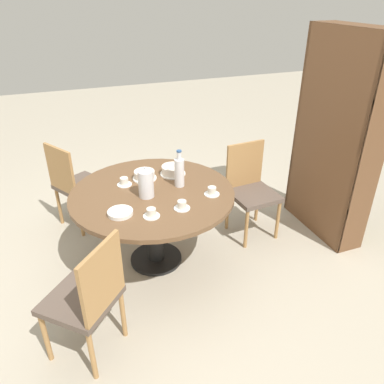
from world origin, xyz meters
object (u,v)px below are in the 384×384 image
object	(u,v)px
bookshelf	(333,143)
cup_c	(124,182)
chair_a	(251,188)
chair_c	(88,297)
cake_second	(145,175)
coffee_pot	(146,183)
water_bottle	(179,172)
cup_b	(212,192)
cup_d	(151,213)
chair_b	(75,183)
cake_main	(173,170)
cup_a	(182,206)

from	to	relation	value
bookshelf	cup_c	xyz separation A→B (m)	(-0.26, -1.93, -0.19)
chair_a	chair_c	xyz separation A→B (m)	(0.93, -1.66, 0.00)
chair_a	cake_second	xyz separation A→B (m)	(-0.11, -1.01, 0.26)
coffee_pot	water_bottle	world-z (taller)	water_bottle
chair_a	water_bottle	world-z (taller)	water_bottle
chair_c	chair_a	bearing A→B (deg)	162.14
cup_b	cup_d	world-z (taller)	same
chair_b	cup_b	bearing A→B (deg)	-166.88
cake_main	cup_d	distance (m)	0.72
cup_a	cup_d	xyz separation A→B (m)	(0.03, -0.25, 0.00)
cup_c	water_bottle	bearing A→B (deg)	67.82
chair_b	cup_d	xyz separation A→B (m)	(1.22, 0.47, 0.25)
chair_b	coffee_pot	xyz separation A→B (m)	(0.90, 0.51, 0.35)
cup_a	cup_b	size ratio (longest dim) A/B	1.00
chair_c	coffee_pot	world-z (taller)	coffee_pot
coffee_pot	cup_d	xyz separation A→B (m)	(0.31, -0.04, -0.09)
chair_a	coffee_pot	size ratio (longest dim) A/B	3.45
chair_a	coffee_pot	bearing A→B (deg)	-173.93
cup_b	cup_c	distance (m)	0.76
bookshelf	water_bottle	size ratio (longest dim) A/B	5.99
chair_a	bookshelf	size ratio (longest dim) A/B	0.47
coffee_pot	cup_a	world-z (taller)	coffee_pot
chair_b	chair_c	bearing A→B (deg)	146.88
cake_second	cup_b	distance (m)	0.65
chair_a	cup_a	world-z (taller)	chair_a
cake_main	cup_b	xyz separation A→B (m)	(0.47, 0.18, -0.01)
water_bottle	cake_second	world-z (taller)	water_bottle
chair_a	cake_main	size ratio (longest dim) A/B	3.97
cake_main	cup_a	bearing A→B (deg)	-11.47
cake_second	cup_c	size ratio (longest dim) A/B	1.67
cup_b	chair_b	bearing A→B (deg)	-136.31
bookshelf	cup_a	world-z (taller)	bookshelf
water_bottle	cup_a	size ratio (longest dim) A/B	2.57
cup_d	cake_second	bearing A→B (deg)	170.12
cup_b	chair_a	bearing A→B (deg)	122.10
cup_c	bookshelf	bearing A→B (deg)	82.34
cup_a	cake_main	bearing A→B (deg)	168.53
chair_a	cup_d	xyz separation A→B (m)	(0.51, -1.12, 0.25)
coffee_pot	cake_second	bearing A→B (deg)	168.44
coffee_pot	water_bottle	distance (m)	0.32
chair_a	bookshelf	xyz separation A→B (m)	(0.20, 0.72, 0.44)
chair_c	cup_c	xyz separation A→B (m)	(-1.00, 0.46, 0.25)
chair_b	bookshelf	distance (m)	2.52
bookshelf	water_bottle	world-z (taller)	bookshelf
cup_d	cup_a	bearing A→B (deg)	96.09
chair_a	water_bottle	size ratio (longest dim) A/B	2.81
water_bottle	cup_b	world-z (taller)	water_bottle
cup_b	cup_c	bearing A→B (deg)	-123.51
chair_a	chair_b	size ratio (longest dim) A/B	1.00
bookshelf	cup_a	distance (m)	1.63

